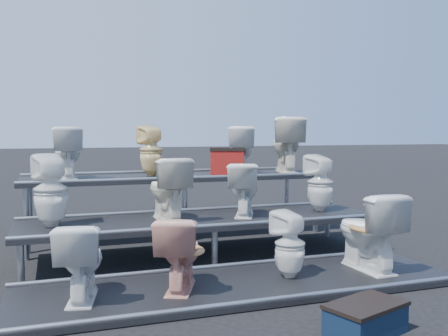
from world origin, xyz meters
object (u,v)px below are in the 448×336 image
object	(u,v)px
toilet_0	(81,261)
toilet_7	(320,183)
toilet_5	(168,189)
toilet_1	(179,252)
toilet_9	(151,151)
toilet_11	(286,145)
red_crate	(228,162)
toilet_4	(51,190)
toilet_10	(241,150)
toilet_3	(368,231)
step_stool	(366,320)
toilet_8	(67,153)
toilet_6	(244,189)
toilet_2	(290,244)

from	to	relation	value
toilet_0	toilet_7	world-z (taller)	toilet_7
toilet_5	toilet_7	world-z (taller)	toilet_7
toilet_1	toilet_5	distance (m)	1.38
toilet_9	toilet_11	world-z (taller)	toilet_11
red_crate	toilet_1	bearing A→B (deg)	-94.79
toilet_4	toilet_11	world-z (taller)	toilet_11
toilet_10	toilet_3	bearing A→B (deg)	117.56
toilet_0	toilet_3	size ratio (longest dim) A/B	0.83
step_stool	toilet_1	bearing A→B (deg)	111.50
toilet_11	step_stool	distance (m)	4.25
toilet_10	toilet_0	bearing A→B (deg)	65.32
toilet_3	toilet_8	size ratio (longest dim) A/B	1.18
toilet_4	toilet_7	world-z (taller)	toilet_4
toilet_6	red_crate	world-z (taller)	red_crate
toilet_4	toilet_11	bearing A→B (deg)	-173.22
toilet_2	toilet_7	size ratio (longest dim) A/B	0.90
toilet_0	toilet_3	distance (m)	2.85
toilet_3	red_crate	size ratio (longest dim) A/B	1.68
toilet_6	toilet_7	xyz separation A→B (m)	(1.05, 0.00, 0.04)
toilet_2	toilet_7	xyz separation A→B (m)	(1.08, 1.30, 0.44)
red_crate	toilet_3	bearing A→B (deg)	-52.58
toilet_5	toilet_6	xyz separation A→B (m)	(0.94, 0.00, -0.04)
toilet_1	toilet_3	xyz separation A→B (m)	(1.99, 0.00, 0.07)
toilet_3	toilet_6	xyz separation A→B (m)	(-0.87, 1.30, 0.32)
toilet_2	toilet_4	bearing A→B (deg)	-51.47
toilet_2	toilet_8	size ratio (longest dim) A/B	0.96
toilet_5	toilet_2	bearing A→B (deg)	120.63
red_crate	toilet_2	bearing A→B (deg)	-72.40
toilet_0	toilet_3	bearing A→B (deg)	-168.98
toilet_11	step_stool	size ratio (longest dim) A/B	1.46
toilet_3	toilet_7	xyz separation A→B (m)	(0.18, 1.30, 0.36)
toilet_7	step_stool	size ratio (longest dim) A/B	1.28
toilet_1	toilet_11	xyz separation A→B (m)	(2.33, 2.60, 0.88)
toilet_4	step_stool	world-z (taller)	toilet_4
toilet_4	toilet_11	xyz separation A→B (m)	(3.42, 1.30, 0.42)
toilet_0	red_crate	distance (m)	3.43
toilet_0	toilet_1	size ratio (longest dim) A/B	0.99
toilet_1	toilet_11	bearing A→B (deg)	-108.90
toilet_2	toilet_7	world-z (taller)	toilet_7
toilet_5	toilet_11	world-z (taller)	toilet_11
toilet_2	toilet_10	bearing A→B (deg)	-121.18
toilet_3	toilet_9	xyz separation A→B (m)	(-1.76, 2.60, 0.75)
toilet_0	toilet_5	bearing A→B (deg)	-117.67
toilet_10	toilet_8	bearing A→B (deg)	18.45
toilet_5	red_crate	distance (m)	1.72
toilet_5	toilet_10	world-z (taller)	toilet_10
toilet_0	toilet_10	xyz separation A→B (m)	(2.44, 2.60, 0.81)
toilet_1	toilet_6	xyz separation A→B (m)	(1.13, 1.30, 0.39)
toilet_2	toilet_5	bearing A→B (deg)	-75.55
step_stool	red_crate	bearing A→B (deg)	67.27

